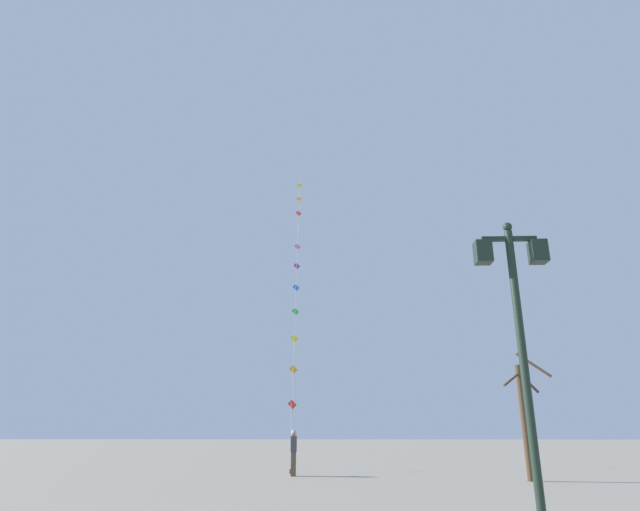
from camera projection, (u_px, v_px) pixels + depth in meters
name	position (u px, v px, depth m)	size (l,w,h in m)	color
ground_plane	(353.00, 475.00, 20.92)	(160.00, 160.00, 0.00)	gray
twin_lantern_lamp_post	(518.00, 313.00, 8.97)	(1.24, 0.28, 5.27)	#1E2D23
kite_train	(296.00, 277.00, 32.27)	(1.20, 14.73, 20.42)	brown
kite_flyer	(294.00, 451.00, 20.80)	(0.27, 0.62, 1.71)	brown
bare_tree	(525.00, 415.00, 19.15)	(1.94, 1.94, 4.48)	#4C3826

